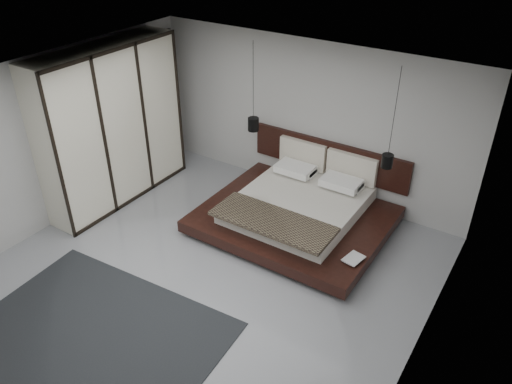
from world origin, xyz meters
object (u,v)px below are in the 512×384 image
Objects in this scene: lattice_screen at (160,101)px; bed at (298,209)px; pendant_right at (387,161)px; wardrobe at (112,126)px; pendant_left at (253,124)px; rug at (95,336)px.

lattice_screen is 0.88× the size of bed.
lattice_screen is 1.65× the size of pendant_right.
lattice_screen is 4.66m from pendant_right.
wardrobe is at bearing -162.14° from pendant_right.
pendant_left is 0.49× the size of rug.
bed is 3.74m from rug.
pendant_right is 4.63m from wardrobe.
lattice_screen is at bearing 178.28° from pendant_left.
pendant_left is at bearing 35.66° from wardrobe.
wardrobe is at bearing -80.39° from lattice_screen.
rug is at bearing -49.97° from wardrobe.
rug is (-2.17, -4.08, -1.33)m from pendant_right.
pendant_left is 0.56× the size of wardrobe.
pendant_right is at bearing -0.82° from lattice_screen.
lattice_screen is 3.63m from bed.
pendant_left is at bearing 180.00° from pendant_right.
lattice_screen is 0.93× the size of wardrobe.
rug is (2.24, -2.66, -1.37)m from wardrobe.
pendant_left and pendant_right have the same top height.
wardrobe is (-4.40, -1.42, 0.04)m from pendant_right.
pendant_left reaches higher than lattice_screen.
wardrobe is 0.88× the size of rug.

